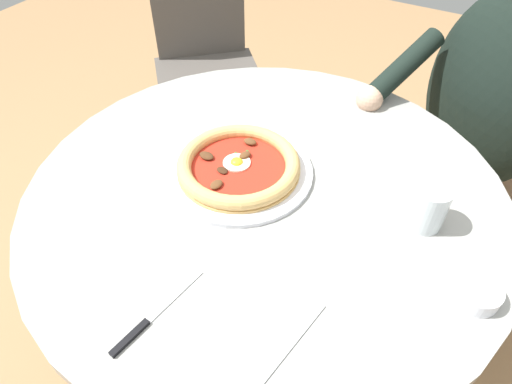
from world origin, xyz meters
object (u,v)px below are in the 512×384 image
(cafe_chair_spare_near, at_px, (205,56))
(dining_table, at_px, (265,233))
(steak_knife, at_px, (145,323))
(cafe_chair_diner, at_px, (495,149))
(water_glass, at_px, (427,209))
(ramekin_capers, at_px, (477,292))
(diner_person, at_px, (468,150))
(fork_utensil, at_px, (290,346))
(pizza_on_plate, at_px, (239,167))

(cafe_chair_spare_near, bearing_deg, dining_table, -47.37)
(steak_knife, height_order, cafe_chair_diner, cafe_chair_diner)
(water_glass, relative_size, ramekin_capers, 1.16)
(dining_table, distance_m, cafe_chair_diner, 0.84)
(diner_person, bearing_deg, dining_table, -120.86)
(fork_utensil, height_order, cafe_chair_diner, cafe_chair_diner)
(fork_utensil, relative_size, diner_person, 0.16)
(ramekin_capers, height_order, diner_person, diner_person)
(fork_utensil, relative_size, cafe_chair_diner, 0.23)
(fork_utensil, distance_m, cafe_chair_spare_near, 1.37)
(water_glass, distance_m, cafe_chair_spare_near, 1.22)
(steak_knife, bearing_deg, diner_person, 69.11)
(diner_person, height_order, cafe_chair_spare_near, diner_person)
(dining_table, bearing_deg, cafe_chair_diner, 59.01)
(water_glass, height_order, steak_knife, water_glass)
(ramekin_capers, distance_m, cafe_chair_spare_near, 1.38)
(water_glass, bearing_deg, dining_table, -168.57)
(cafe_chair_diner, bearing_deg, water_glass, -100.13)
(dining_table, xyz_separation_m, ramekin_capers, (0.44, -0.06, 0.17))
(pizza_on_plate, relative_size, diner_person, 0.27)
(water_glass, xyz_separation_m, cafe_chair_diner, (0.12, 0.66, -0.27))
(diner_person, bearing_deg, water_glass, -94.56)
(cafe_chair_diner, distance_m, cafe_chair_spare_near, 1.11)
(ramekin_capers, xyz_separation_m, diner_person, (-0.08, 0.66, -0.19))
(dining_table, relative_size, cafe_chair_spare_near, 1.21)
(pizza_on_plate, distance_m, diner_person, 0.76)
(water_glass, height_order, fork_utensil, water_glass)
(dining_table, distance_m, ramekin_capers, 0.47)
(water_glass, bearing_deg, cafe_chair_spare_near, 145.99)
(dining_table, distance_m, diner_person, 0.70)
(water_glass, xyz_separation_m, diner_person, (0.04, 0.54, -0.22))
(pizza_on_plate, height_order, diner_person, diner_person)
(ramekin_capers, bearing_deg, steak_knife, -145.20)
(diner_person, relative_size, cafe_chair_diner, 1.49)
(steak_knife, relative_size, diner_person, 0.17)
(diner_person, relative_size, cafe_chair_spare_near, 1.42)
(water_glass, relative_size, diner_person, 0.08)
(cafe_chair_spare_near, bearing_deg, fork_utensil, -49.51)
(fork_utensil, relative_size, cafe_chair_spare_near, 0.22)
(water_glass, distance_m, cafe_chair_diner, 0.72)
(cafe_chair_spare_near, bearing_deg, diner_person, -7.23)
(pizza_on_plate, bearing_deg, fork_utensil, -47.79)
(steak_knife, bearing_deg, dining_table, 87.73)
(water_glass, bearing_deg, diner_person, 85.44)
(dining_table, bearing_deg, fork_utensil, -55.41)
(diner_person, bearing_deg, ramekin_capers, -83.18)
(cafe_chair_diner, bearing_deg, ramekin_capers, -89.66)
(ramekin_capers, bearing_deg, water_glass, 133.79)
(pizza_on_plate, xyz_separation_m, steak_knife, (0.06, -0.39, -0.02))
(fork_utensil, bearing_deg, water_glass, 72.99)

